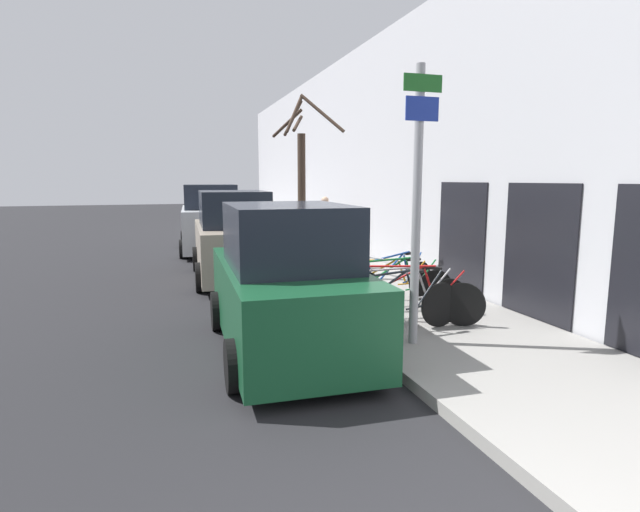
# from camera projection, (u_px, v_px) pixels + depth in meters

# --- Properties ---
(ground_plane) EXTENTS (80.00, 80.00, 0.00)m
(ground_plane) POSITION_uv_depth(u_px,v_px,m) (234.00, 275.00, 13.12)
(ground_plane) COLOR black
(sidewalk_curb) EXTENTS (3.20, 32.00, 0.15)m
(sidewalk_curb) POSITION_uv_depth(u_px,v_px,m) (301.00, 253.00, 16.52)
(sidewalk_curb) COLOR gray
(sidewalk_curb) RESTS_ON ground
(building_facade) EXTENTS (0.23, 32.00, 6.50)m
(building_facade) POSITION_uv_depth(u_px,v_px,m) (352.00, 156.00, 16.49)
(building_facade) COLOR #BCBCC1
(building_facade) RESTS_ON ground
(signpost) EXTENTS (0.56, 0.14, 3.86)m
(signpost) POSITION_uv_depth(u_px,v_px,m) (417.00, 200.00, 6.88)
(signpost) COLOR #939399
(signpost) RESTS_ON sidewalk_curb
(bicycle_0) EXTENTS (2.55, 0.52, 0.99)m
(bicycle_0) POSITION_uv_depth(u_px,v_px,m) (391.00, 308.00, 7.51)
(bicycle_0) COLOR black
(bicycle_0) RESTS_ON sidewalk_curb
(bicycle_1) EXTENTS (2.12, 1.33, 0.98)m
(bicycle_1) POSITION_uv_depth(u_px,v_px,m) (407.00, 298.00, 8.16)
(bicycle_1) COLOR black
(bicycle_1) RESTS_ON sidewalk_curb
(bicycle_2) EXTENTS (2.31, 0.51, 0.88)m
(bicycle_2) POSITION_uv_depth(u_px,v_px,m) (402.00, 295.00, 8.50)
(bicycle_2) COLOR black
(bicycle_2) RESTS_ON sidewalk_curb
(bicycle_3) EXTENTS (2.33, 0.44, 0.96)m
(bicycle_3) POSITION_uv_depth(u_px,v_px,m) (393.00, 288.00, 8.97)
(bicycle_3) COLOR black
(bicycle_3) RESTS_ON sidewalk_curb
(bicycle_4) EXTENTS (2.11, 1.11, 0.96)m
(bicycle_4) POSITION_uv_depth(u_px,v_px,m) (396.00, 282.00, 9.48)
(bicycle_4) COLOR black
(bicycle_4) RESTS_ON sidewalk_curb
(bicycle_5) EXTENTS (2.01, 0.70, 0.83)m
(bicycle_5) POSITION_uv_depth(u_px,v_px,m) (387.00, 282.00, 9.72)
(bicycle_5) COLOR black
(bicycle_5) RESTS_ON sidewalk_curb
(parked_car_0) EXTENTS (2.09, 4.17, 2.14)m
(parked_car_0) POSITION_uv_depth(u_px,v_px,m) (287.00, 286.00, 7.15)
(parked_car_0) COLOR #144728
(parked_car_0) RESTS_ON ground
(parked_car_1) EXTENTS (2.09, 4.37, 2.20)m
(parked_car_1) POSITION_uv_depth(u_px,v_px,m) (234.00, 239.00, 12.41)
(parked_car_1) COLOR gray
(parked_car_1) RESTS_ON ground
(parked_car_2) EXTENTS (2.27, 4.59, 2.31)m
(parked_car_2) POSITION_uv_depth(u_px,v_px,m) (211.00, 221.00, 17.19)
(parked_car_2) COLOR #B2B7BC
(parked_car_2) RESTS_ON ground
(pedestrian_near) EXTENTS (0.41, 0.35, 1.59)m
(pedestrian_near) POSITION_uv_depth(u_px,v_px,m) (339.00, 234.00, 13.08)
(pedestrian_near) COLOR #4C3D2D
(pedestrian_near) RESTS_ON sidewalk_curb
(pedestrian_far) EXTENTS (0.47, 0.40, 1.79)m
(pedestrian_far) POSITION_uv_depth(u_px,v_px,m) (325.00, 220.00, 16.03)
(pedestrian_far) COLOR #333338
(pedestrian_far) RESTS_ON sidewalk_curb
(street_tree) EXTENTS (1.29, 1.78, 4.26)m
(street_tree) POSITION_uv_depth(u_px,v_px,m) (301.00, 189.00, 11.67)
(street_tree) COLOR #3D2D23
(street_tree) RESTS_ON sidewalk_curb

